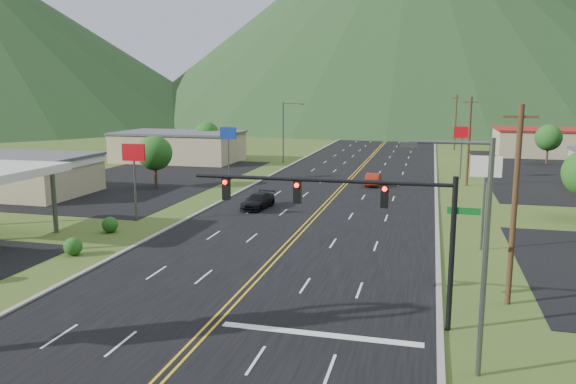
% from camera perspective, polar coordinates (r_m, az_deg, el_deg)
% --- Properties ---
extents(traffic_signal, '(13.10, 0.43, 7.00)m').
position_cam_1_polar(traffic_signal, '(25.56, 7.48, -1.79)').
color(traffic_signal, black).
rests_on(traffic_signal, ground).
extents(streetlight_east, '(3.28, 0.25, 9.00)m').
position_cam_1_polar(streetlight_east, '(21.61, 18.65, -4.88)').
color(streetlight_east, '#59595E').
rests_on(streetlight_east, ground).
extents(streetlight_west, '(3.28, 0.25, 9.00)m').
position_cam_1_polar(streetlight_west, '(83.72, -0.28, 6.51)').
color(streetlight_west, '#59595E').
rests_on(streetlight_west, ground).
extents(building_west_mid, '(14.40, 10.40, 4.10)m').
position_cam_1_polar(building_west_mid, '(64.57, -25.73, 1.78)').
color(building_west_mid, tan).
rests_on(building_west_mid, ground).
extents(building_west_far, '(18.40, 11.40, 4.50)m').
position_cam_1_polar(building_west_far, '(87.66, -11.03, 4.57)').
color(building_west_far, tan).
rests_on(building_west_far, ground).
extents(building_east_far, '(16.40, 12.40, 4.50)m').
position_cam_1_polar(building_east_far, '(102.88, 24.78, 4.63)').
color(building_east_far, tan).
rests_on(building_east_far, ground).
extents(pole_sign_west_a, '(2.00, 0.18, 6.40)m').
position_cam_1_polar(pole_sign_west_a, '(47.40, -15.39, 3.12)').
color(pole_sign_west_a, '#59595E').
rests_on(pole_sign_west_a, ground).
extents(pole_sign_west_b, '(2.00, 0.18, 6.40)m').
position_cam_1_polar(pole_sign_west_b, '(67.29, -6.09, 5.43)').
color(pole_sign_west_b, '#59595E').
rests_on(pole_sign_west_b, ground).
extents(pole_sign_east_a, '(2.00, 0.18, 6.40)m').
position_cam_1_polar(pole_sign_east_a, '(39.40, 19.44, 1.53)').
color(pole_sign_east_a, '#59595E').
rests_on(pole_sign_east_a, ground).
extents(pole_sign_east_b, '(2.00, 0.18, 6.40)m').
position_cam_1_polar(pole_sign_east_b, '(71.15, 17.27, 5.29)').
color(pole_sign_east_b, '#59595E').
rests_on(pole_sign_east_b, ground).
extents(tree_west_a, '(3.84, 3.84, 5.82)m').
position_cam_1_polar(tree_west_a, '(63.46, -13.39, 3.87)').
color(tree_west_a, '#382314').
rests_on(tree_west_a, ground).
extents(tree_west_b, '(3.84, 3.84, 5.82)m').
position_cam_1_polar(tree_west_b, '(89.95, -8.24, 5.84)').
color(tree_west_b, '#382314').
rests_on(tree_west_b, ground).
extents(tree_east_b, '(3.84, 3.84, 5.82)m').
position_cam_1_polar(tree_east_b, '(90.63, 24.95, 5.03)').
color(tree_east_b, '#382314').
rests_on(tree_east_b, ground).
extents(utility_pole_a, '(1.60, 0.28, 10.00)m').
position_cam_1_polar(utility_pole_a, '(29.64, 22.03, -1.20)').
color(utility_pole_a, '#382314').
rests_on(utility_pole_a, ground).
extents(utility_pole_b, '(1.60, 0.28, 10.00)m').
position_cam_1_polar(utility_pole_b, '(66.20, 17.91, 4.98)').
color(utility_pole_b, '#382314').
rests_on(utility_pole_b, ground).
extents(utility_pole_c, '(1.60, 0.28, 10.00)m').
position_cam_1_polar(utility_pole_c, '(106.06, 16.65, 6.84)').
color(utility_pole_c, '#382314').
rests_on(utility_pole_c, ground).
extents(utility_pole_d, '(1.60, 0.28, 10.00)m').
position_cam_1_polar(utility_pole_d, '(146.00, 16.08, 7.68)').
color(utility_pole_d, '#382314').
rests_on(utility_pole_d, ground).
extents(mountain_n, '(220.00, 220.00, 85.00)m').
position_cam_1_polar(mountain_n, '(233.22, 12.50, 17.86)').
color(mountain_n, '#1F3E1C').
rests_on(mountain_n, ground).
extents(car_dark_mid, '(2.45, 4.85, 1.35)m').
position_cam_1_polar(car_dark_mid, '(51.27, -3.07, -0.96)').
color(car_dark_mid, black).
rests_on(car_dark_mid, ground).
extents(car_red_far, '(1.53, 4.37, 1.44)m').
position_cam_1_polar(car_red_far, '(64.41, 8.66, 1.28)').
color(car_red_far, maroon).
rests_on(car_red_far, ground).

